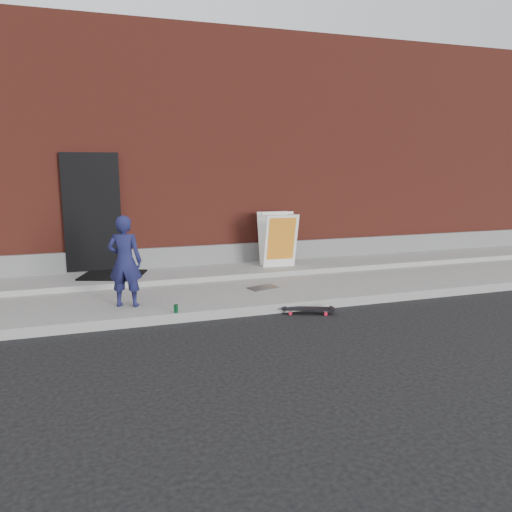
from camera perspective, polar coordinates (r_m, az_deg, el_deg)
name	(u,v)px	position (r m, az deg, el deg)	size (l,w,h in m)	color
ground	(273,314)	(7.86, 2.01, -6.63)	(80.00, 80.00, 0.00)	black
sidewalk	(245,287)	(9.21, -1.24, -3.58)	(20.00, 3.00, 0.15)	gray
apron	(232,271)	(10.02, -2.76, -1.69)	(20.00, 1.20, 0.10)	gray
building	(187,157)	(14.28, -7.91, 11.13)	(20.00, 8.10, 5.00)	maroon
child	(125,261)	(7.83, -14.76, -0.58)	(0.51, 0.34, 1.41)	#171941
skateboard	(308,309)	(7.88, 5.96, -6.06)	(0.81, 0.49, 0.09)	red
pizza_sign	(278,239)	(10.17, 2.49, 1.95)	(0.71, 0.82, 1.11)	white
soda_can	(176,309)	(7.47, -9.14, -5.97)	(0.07, 0.07, 0.12)	#187C43
doormat	(113,275)	(9.71, -16.04, -2.09)	(1.09, 0.88, 0.03)	black
utility_plate	(263,288)	(8.82, 0.84, -3.65)	(0.51, 0.33, 0.02)	#55555A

